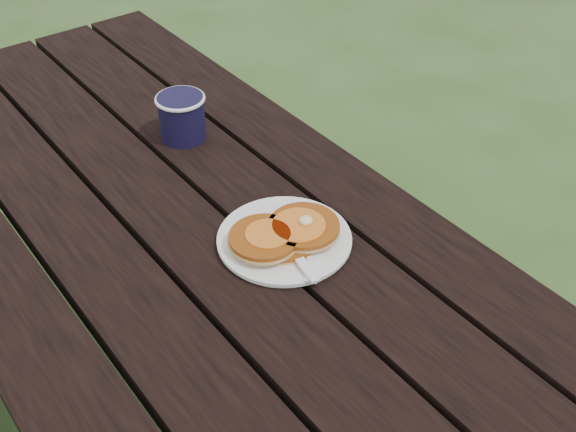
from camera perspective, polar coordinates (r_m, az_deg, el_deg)
picnic_table at (r=1.49m, az=-6.11°, el=-12.97°), size 1.36×1.80×0.75m
plate at (r=1.20m, az=-0.29°, el=-1.91°), size 0.29×0.29×0.01m
pancake_stack at (r=1.18m, az=-0.22°, el=-1.41°), size 0.19×0.13×0.04m
knife at (r=1.18m, az=2.18°, el=-2.24°), size 0.14×0.14×0.00m
fork at (r=1.14m, az=0.95°, el=-3.49°), size 0.06×0.16×0.01m
coffee_cup at (r=1.45m, az=-8.40°, el=7.94°), size 0.10×0.10×0.09m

